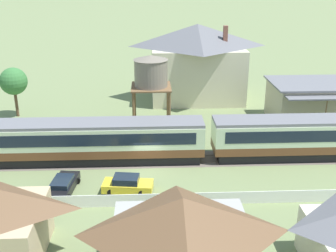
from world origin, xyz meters
name	(u,v)px	position (x,y,z in m)	size (l,w,h in m)	color
ground_plane	(148,169)	(0.00, 0.00, 0.00)	(600.00, 600.00, 0.00)	#707F51
passenger_train	(96,140)	(-4.82, 1.92, 2.24)	(64.79, 3.23, 4.03)	brown
railway_track	(85,161)	(-5.98, 1.92, 0.01)	(131.08, 3.60, 0.04)	#665B51
station_building	(310,102)	(19.42, 12.12, 2.42)	(9.61, 8.62, 4.77)	#BCB293
station_house_grey_roof	(197,61)	(6.89, 22.07, 5.33)	(13.31, 10.42, 10.32)	beige
water_tower	(151,73)	(0.50, 10.93, 6.45)	(4.45, 4.45, 8.41)	brown
cottage_brown_roof_3	(182,237)	(2.07, -14.48, 2.82)	(8.89, 7.97, 5.42)	#9E9E99
picket_fence_front	(50,202)	(-7.51, -6.39, 0.53)	(51.37, 0.06, 1.05)	white
parked_car_black	(63,186)	(-6.99, -3.91, 0.59)	(2.43, 4.69, 1.23)	black
parked_car_yellow	(127,185)	(-1.66, -4.08, 0.66)	(4.30, 2.21, 1.41)	yellow
yard_tree_0	(13,82)	(-16.18, 15.43, 4.44)	(3.32, 3.32, 6.14)	brown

